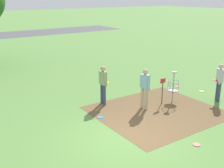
# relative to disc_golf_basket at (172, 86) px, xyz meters

# --- Properties ---
(ground_plane) EXTENTS (160.00, 160.00, 0.00)m
(ground_plane) POSITION_rel_disc_golf_basket_xyz_m (-3.66, -1.60, -0.75)
(ground_plane) COLOR #5B8942
(dirt_tee_pad) EXTENTS (4.85, 4.36, 0.01)m
(dirt_tee_pad) POSITION_rel_disc_golf_basket_xyz_m (-1.27, -0.44, -0.75)
(dirt_tee_pad) COLOR brown
(dirt_tee_pad) RESTS_ON ground
(disc_golf_basket) EXTENTS (0.98, 0.58, 1.39)m
(disc_golf_basket) POSITION_rel_disc_golf_basket_xyz_m (0.00, 0.00, 0.00)
(disc_golf_basket) COLOR #9E9EA3
(disc_golf_basket) RESTS_ON ground
(player_foreground_watching) EXTENTS (0.45, 0.47, 1.71)m
(player_foreground_watching) POSITION_rel_disc_golf_basket_xyz_m (1.80, -1.08, 0.21)
(player_foreground_watching) COLOR #384260
(player_foreground_watching) RESTS_ON ground
(player_throwing) EXTENTS (0.42, 0.48, 1.71)m
(player_throwing) POSITION_rel_disc_golf_basket_xyz_m (-1.50, 0.09, 0.21)
(player_throwing) COLOR tan
(player_throwing) RESTS_ON ground
(player_waiting_right) EXTENTS (0.42, 0.48, 1.71)m
(player_waiting_right) POSITION_rel_disc_golf_basket_xyz_m (-2.65, 1.47, 0.21)
(player_waiting_right) COLOR #384260
(player_waiting_right) RESTS_ON ground
(frisbee_near_basket) EXTENTS (0.23, 0.23, 0.02)m
(frisbee_near_basket) POSITION_rel_disc_golf_basket_xyz_m (-2.08, -3.16, -0.74)
(frisbee_near_basket) COLOR red
(frisbee_near_basket) RESTS_ON ground
(frisbee_by_tee) EXTENTS (0.24, 0.24, 0.02)m
(frisbee_by_tee) POSITION_rel_disc_golf_basket_xyz_m (1.85, 1.39, -0.74)
(frisbee_by_tee) COLOR orange
(frisbee_by_tee) RESTS_ON ground
(frisbee_mid_grass) EXTENTS (0.22, 0.22, 0.02)m
(frisbee_mid_grass) POSITION_rel_disc_golf_basket_xyz_m (2.28, 0.17, -0.74)
(frisbee_mid_grass) COLOR gold
(frisbee_mid_grass) RESTS_ON ground
(frisbee_far_left) EXTENTS (0.21, 0.21, 0.02)m
(frisbee_far_left) POSITION_rel_disc_golf_basket_xyz_m (-3.50, 0.34, -0.74)
(frisbee_far_left) COLOR #1E93DB
(frisbee_far_left) RESTS_ON ground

